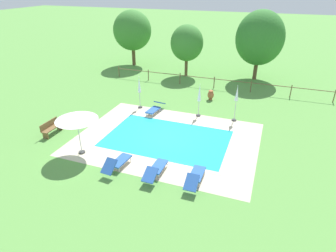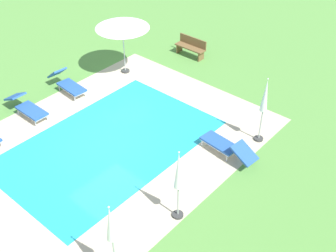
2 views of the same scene
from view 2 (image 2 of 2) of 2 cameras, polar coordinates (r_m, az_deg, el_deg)
name	(u,v)px [view 2 (image 2 of 2)]	position (r m, az deg, el deg)	size (l,w,h in m)	color
ground_plane	(109,144)	(14.99, -7.75, -2.37)	(160.00, 160.00, 0.00)	#599342
pool_deck_paving	(109,144)	(14.99, -7.75, -2.36)	(10.79, 8.11, 0.01)	beige
swimming_pool_water	(109,144)	(14.99, -7.75, -2.35)	(7.34, 4.67, 0.01)	#23A8C1
pool_coping_rim	(109,144)	(14.99, -7.75, -2.34)	(7.82, 5.15, 0.01)	beige
sun_lounger_north_near_steps	(227,146)	(14.34, 7.75, -2.65)	(0.80, 2.12, 0.71)	#2856A8
sun_lounger_north_mid	(67,83)	(17.93, -13.17, 5.55)	(0.76, 2.03, 0.85)	#2856A8
sun_lounger_north_end	(27,107)	(16.91, -18.17, 2.44)	(0.61, 2.08, 0.71)	#2856A8
patio_umbrella_open_foreground	(122,24)	(18.14, -6.07, 13.21)	(2.25, 2.25, 2.41)	#383838
patio_umbrella_closed_row_west	(179,176)	(11.40, 1.40, -6.59)	(0.32, 0.32, 2.39)	#383838
patio_umbrella_closed_row_mid_west	(265,101)	(14.45, 12.64, 3.28)	(0.32, 0.32, 2.47)	#383838
patio_umbrella_closed_row_centre	(112,231)	(9.99, -7.47, -13.62)	(0.32, 0.32, 2.53)	#383838
wooden_bench_lawn_side	(191,46)	(20.18, 3.06, 10.47)	(0.45, 1.50, 0.87)	brown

